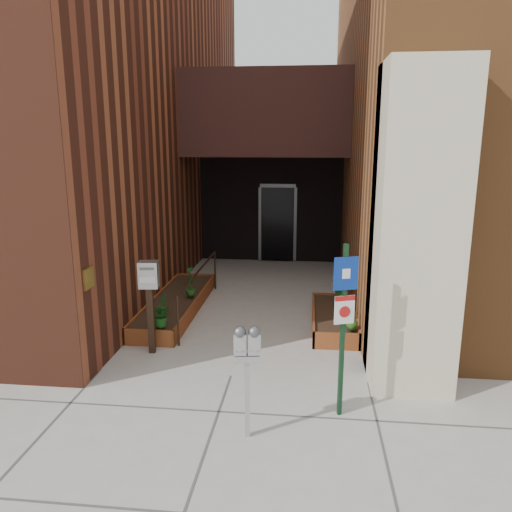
% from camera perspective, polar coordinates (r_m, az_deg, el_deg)
% --- Properties ---
extents(ground, '(80.00, 80.00, 0.00)m').
position_cam_1_polar(ground, '(7.60, -2.90, -13.53)').
color(ground, '#9E9991').
rests_on(ground, ground).
extents(architecture, '(20.00, 14.60, 10.00)m').
position_cam_1_polar(architecture, '(13.74, 0.86, 19.78)').
color(architecture, '#602B1B').
rests_on(architecture, ground).
extents(planter_left, '(0.90, 3.60, 0.30)m').
position_cam_1_polar(planter_left, '(10.30, -9.10, -5.54)').
color(planter_left, brown).
rests_on(planter_left, ground).
extents(planter_right, '(0.80, 2.20, 0.30)m').
position_cam_1_polar(planter_right, '(9.49, 8.89, -7.18)').
color(planter_right, brown).
rests_on(planter_right, ground).
extents(handrail, '(0.04, 3.34, 0.90)m').
position_cam_1_polar(handrail, '(9.95, -6.52, -2.42)').
color(handrail, black).
rests_on(handrail, ground).
extents(parking_meter, '(0.32, 0.17, 1.38)m').
position_cam_1_polar(parking_meter, '(5.75, -1.02, -10.91)').
color(parking_meter, '#A9A9AB').
rests_on(parking_meter, ground).
extents(sign_post, '(0.29, 0.12, 2.22)m').
position_cam_1_polar(sign_post, '(6.16, 10.00, -6.45)').
color(sign_post, '#12321B').
rests_on(sign_post, ground).
extents(payment_dropbox, '(0.33, 0.27, 1.54)m').
position_cam_1_polar(payment_dropbox, '(8.15, -12.09, -3.54)').
color(payment_dropbox, black).
rests_on(payment_dropbox, ground).
extents(shrub_left_a, '(0.52, 0.52, 0.41)m').
position_cam_1_polar(shrub_left_a, '(8.68, -10.81, -6.62)').
color(shrub_left_a, '#195618').
rests_on(shrub_left_a, planter_left).
extents(shrub_left_b, '(0.23, 0.23, 0.35)m').
position_cam_1_polar(shrub_left_b, '(9.27, -10.66, -5.51)').
color(shrub_left_b, '#17531B').
rests_on(shrub_left_b, planter_left).
extents(shrub_left_c, '(0.26, 0.26, 0.36)m').
position_cam_1_polar(shrub_left_c, '(10.21, -7.49, -3.61)').
color(shrub_left_c, '#1D5016').
rests_on(shrub_left_c, planter_left).
extents(shrub_left_d, '(0.25, 0.25, 0.34)m').
position_cam_1_polar(shrub_left_d, '(11.25, -7.53, -2.07)').
color(shrub_left_d, '#1A5C1E').
rests_on(shrub_left_d, planter_left).
extents(shrub_right_a, '(0.28, 0.28, 0.36)m').
position_cam_1_polar(shrub_right_a, '(8.55, 10.91, -7.13)').
color(shrub_right_a, '#2A5D1A').
rests_on(shrub_right_a, planter_right).
extents(shrub_right_b, '(0.22, 0.22, 0.35)m').
position_cam_1_polar(shrub_right_b, '(9.04, 10.66, -6.01)').
color(shrub_right_b, '#235217').
rests_on(shrub_right_b, planter_right).
extents(shrub_right_c, '(0.42, 0.42, 0.35)m').
position_cam_1_polar(shrub_right_c, '(10.25, 9.53, -3.65)').
color(shrub_right_c, '#205518').
rests_on(shrub_right_c, planter_right).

